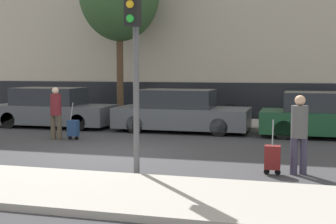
% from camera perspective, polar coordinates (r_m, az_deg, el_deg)
% --- Properties ---
extents(ground_plane, '(80.00, 80.00, 0.00)m').
position_cam_1_polar(ground_plane, '(12.19, -6.81, -5.08)').
color(ground_plane, '#38383A').
extents(sidewalk_near, '(28.00, 2.50, 0.12)m').
position_cam_1_polar(sidewalk_near, '(8.90, -16.07, -8.72)').
color(sidewalk_near, '#A39E93').
rests_on(sidewalk_near, ground_plane).
extents(sidewalk_far, '(28.00, 3.00, 0.12)m').
position_cam_1_polar(sidewalk_far, '(18.78, 1.26, -1.24)').
color(sidewalk_far, '#A39E93').
rests_on(sidewalk_far, ground_plane).
extents(parked_car_0, '(4.54, 1.80, 1.48)m').
position_cam_1_polar(parked_car_0, '(18.17, -13.91, 0.38)').
color(parked_car_0, '#4C5156').
rests_on(parked_car_0, ground_plane).
extents(parked_car_1, '(4.65, 1.89, 1.47)m').
position_cam_1_polar(parked_car_1, '(16.36, 1.54, -0.01)').
color(parked_car_1, '#4C5156').
rests_on(parked_car_1, ground_plane).
extents(parked_car_2, '(4.00, 1.79, 1.45)m').
position_cam_1_polar(parked_car_2, '(15.70, 18.39, -0.53)').
color(parked_car_2, '#194728').
rests_on(parked_car_2, ground_plane).
extents(pedestrian_left, '(0.35, 0.34, 1.63)m').
position_cam_1_polar(pedestrian_left, '(14.88, -13.52, 0.24)').
color(pedestrian_left, '#4C4233').
rests_on(pedestrian_left, ground_plane).
extents(trolley_left, '(0.34, 0.29, 1.15)m').
position_cam_1_polar(trolley_left, '(14.74, -11.49, -1.94)').
color(trolley_left, navy).
rests_on(trolley_left, ground_plane).
extents(pedestrian_right, '(0.34, 0.34, 1.65)m').
position_cam_1_polar(pedestrian_right, '(9.99, 15.71, -2.10)').
color(pedestrian_right, '#383347').
rests_on(pedestrian_right, ground_plane).
extents(trolley_right, '(0.34, 0.29, 1.15)m').
position_cam_1_polar(trolley_right, '(9.91, 12.62, -5.43)').
color(trolley_right, maroon).
rests_on(trolley_right, ground_plane).
extents(traffic_light, '(0.28, 0.47, 3.81)m').
position_cam_1_polar(traffic_light, '(9.29, -4.16, 8.55)').
color(traffic_light, '#515154').
rests_on(traffic_light, ground_plane).
extents(parked_bicycle, '(1.77, 0.06, 0.96)m').
position_cam_1_polar(parked_bicycle, '(18.54, 6.01, -0.01)').
color(parked_bicycle, black).
rests_on(parked_bicycle, sidewalk_far).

